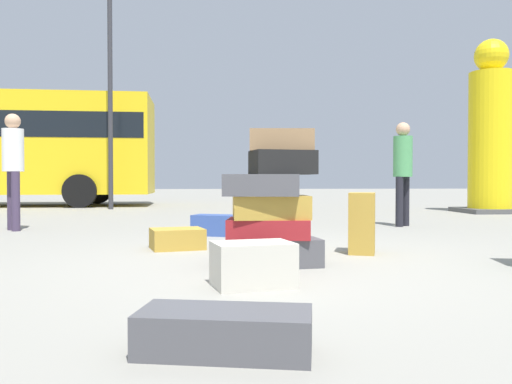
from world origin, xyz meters
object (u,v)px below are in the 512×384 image
object	(u,v)px
suitcase_tan_upright_blue	(362,223)
person_tourist_with_camera	(403,165)
suitcase_tower	(272,207)
suitcase_tan_foreground_far	(177,239)
yellow_dummy_statue	(491,136)
lamp_post	(110,34)
suitcase_charcoal_left_side	(225,332)
suitcase_cream_right_side	(253,264)
suitcase_navy_white_trunk	(220,225)
person_bearded_onlooker	(13,161)

from	to	relation	value
suitcase_tan_upright_blue	person_tourist_with_camera	bearing A→B (deg)	81.48
suitcase_tower	suitcase_tan_upright_blue	size ratio (longest dim) A/B	1.93
suitcase_tan_foreground_far	yellow_dummy_statue	size ratio (longest dim) A/B	0.14
suitcase_tower	yellow_dummy_statue	world-z (taller)	yellow_dummy_statue
lamp_post	suitcase_charcoal_left_side	bearing A→B (deg)	-76.72
suitcase_cream_right_side	yellow_dummy_statue	size ratio (longest dim) A/B	0.14
suitcase_navy_white_trunk	person_tourist_with_camera	bearing A→B (deg)	44.43
suitcase_charcoal_left_side	yellow_dummy_statue	world-z (taller)	yellow_dummy_statue
suitcase_cream_right_side	suitcase_tan_foreground_far	distance (m)	2.14
person_bearded_onlooker	lamp_post	world-z (taller)	lamp_post
person_tourist_with_camera	lamp_post	xyz separation A→B (m)	(-5.63, 5.38, 3.44)
suitcase_tan_foreground_far	person_tourist_with_camera	size ratio (longest dim) A/B	0.33
suitcase_navy_white_trunk	yellow_dummy_statue	bearing A→B (deg)	58.41
person_bearded_onlooker	suitcase_navy_white_trunk	bearing A→B (deg)	37.64
suitcase_navy_white_trunk	person_tourist_with_camera	distance (m)	3.27
suitcase_charcoal_left_side	yellow_dummy_statue	bearing A→B (deg)	67.17
suitcase_cream_right_side	person_tourist_with_camera	world-z (taller)	person_tourist_with_camera
suitcase_tower	lamp_post	distance (m)	10.31
suitcase_tan_foreground_far	lamp_post	bearing A→B (deg)	91.32
suitcase_tower	person_tourist_with_camera	bearing A→B (deg)	55.28
suitcase_tan_foreground_far	yellow_dummy_statue	distance (m)	9.00
suitcase_cream_right_side	suitcase_charcoal_left_side	distance (m)	1.40
suitcase_charcoal_left_side	person_bearded_onlooker	bearing A→B (deg)	129.08
yellow_dummy_statue	suitcase_tan_upright_blue	bearing A→B (deg)	-127.43
suitcase_tan_upright_blue	suitcase_navy_white_trunk	distance (m)	2.30
suitcase_tower	lamp_post	world-z (taller)	lamp_post
suitcase_tan_upright_blue	suitcase_tan_foreground_far	size ratio (longest dim) A/B	1.12
person_tourist_with_camera	yellow_dummy_statue	bearing A→B (deg)	-178.79
suitcase_tan_upright_blue	person_tourist_with_camera	distance (m)	3.43
suitcase_tower	person_tourist_with_camera	size ratio (longest dim) A/B	0.71
yellow_dummy_statue	person_tourist_with_camera	bearing A→B (deg)	-134.84
suitcase_tan_upright_blue	suitcase_charcoal_left_side	bearing A→B (deg)	-97.72
person_bearded_onlooker	suitcase_cream_right_side	bearing A→B (deg)	1.65
suitcase_tower	suitcase_cream_right_side	distance (m)	0.99
suitcase_tan_upright_blue	suitcase_navy_white_trunk	world-z (taller)	suitcase_tan_upright_blue
suitcase_cream_right_side	suitcase_tan_upright_blue	bearing A→B (deg)	38.89
suitcase_tan_foreground_far	person_bearded_onlooker	bearing A→B (deg)	123.97
suitcase_tan_upright_blue	person_bearded_onlooker	size ratio (longest dim) A/B	0.36
suitcase_tower	suitcase_cream_right_side	xyz separation A→B (m)	(-0.24, -0.89, -0.35)
suitcase_tan_upright_blue	yellow_dummy_statue	bearing A→B (deg)	71.17
person_bearded_onlooker	suitcase_tan_upright_blue	bearing A→B (deg)	22.97
suitcase_tower	suitcase_tan_foreground_far	bearing A→B (deg)	128.25
suitcase_charcoal_left_side	suitcase_tan_foreground_far	xyz separation A→B (m)	(-0.44, 3.42, 0.02)
suitcase_navy_white_trunk	suitcase_tan_foreground_far	distance (m)	1.39
suitcase_charcoal_left_side	person_bearded_onlooker	size ratio (longest dim) A/B	0.43
suitcase_navy_white_trunk	yellow_dummy_statue	world-z (taller)	yellow_dummy_statue
suitcase_tower	suitcase_charcoal_left_side	size ratio (longest dim) A/B	1.61
suitcase_cream_right_side	yellow_dummy_statue	distance (m)	10.00
suitcase_navy_white_trunk	yellow_dummy_statue	xyz separation A→B (m)	(6.22, 4.47, 1.61)
suitcase_tan_upright_blue	suitcase_cream_right_side	size ratio (longest dim) A/B	1.13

